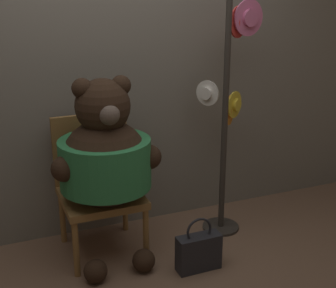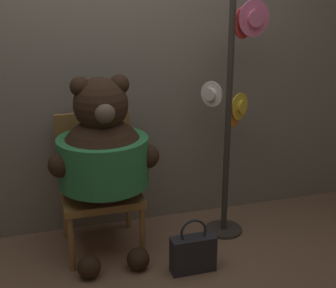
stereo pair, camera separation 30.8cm
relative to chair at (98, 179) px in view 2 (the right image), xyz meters
name	(u,v)px [view 2 (the right image)]	position (x,y,z in m)	size (l,w,h in m)	color
ground_plane	(128,267)	(0.12, -0.40, -0.49)	(14.00, 14.00, 0.00)	brown
wall_back	(103,54)	(0.12, 0.30, 0.83)	(8.00, 0.10, 2.64)	slate
chair	(98,179)	(0.00, 0.00, 0.00)	(0.53, 0.53, 0.94)	olive
teddy_bear	(103,156)	(0.02, -0.18, 0.23)	(0.72, 0.64, 1.25)	black
hat_display_rack	(233,107)	(0.98, -0.08, 0.47)	(0.44, 0.35, 1.71)	#332D28
handbag_on_ground	(193,253)	(0.52, -0.55, -0.36)	(0.29, 0.11, 0.37)	#232328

